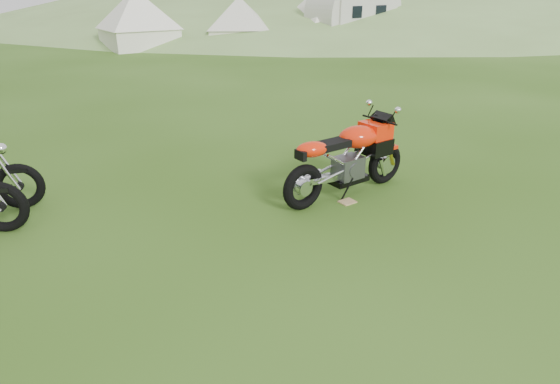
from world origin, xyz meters
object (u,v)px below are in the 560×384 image
object	(u,v)px
sport_motorcycle	(348,154)
tent_mid	(240,21)
tent_left	(138,20)
caravan	(354,20)
tent_right	(327,14)
plywood_board	(347,202)

from	to	relation	value
sport_motorcycle	tent_mid	xyz separation A→B (m)	(3.35, 18.53, 0.60)
tent_left	caravan	size ratio (longest dim) A/B	0.60
tent_right	plywood_board	bearing A→B (deg)	-120.99
tent_right	sport_motorcycle	bearing A→B (deg)	-121.03
plywood_board	caravan	size ratio (longest dim) A/B	0.04
caravan	tent_left	bearing A→B (deg)	152.06
caravan	plywood_board	bearing A→B (deg)	-136.95
sport_motorcycle	tent_left	bearing A→B (deg)	78.00
sport_motorcycle	plywood_board	size ratio (longest dim) A/B	9.60
plywood_board	caravan	distance (m)	20.22
tent_left	tent_right	distance (m)	9.61
sport_motorcycle	caravan	xyz separation A→B (m)	(9.26, 17.64, 0.58)
plywood_board	tent_left	size ratio (longest dim) A/B	0.07
plywood_board	tent_left	distance (m)	19.61
plywood_board	tent_right	size ratio (longest dim) A/B	0.06
plywood_board	tent_right	xyz separation A→B (m)	(8.15, 18.68, 1.47)
tent_left	tent_mid	bearing A→B (deg)	-23.42
tent_left	tent_mid	size ratio (longest dim) A/B	1.09
tent_mid	tent_right	bearing A→B (deg)	16.33
sport_motorcycle	tent_mid	bearing A→B (deg)	63.25
plywood_board	tent_mid	bearing A→B (deg)	79.62
plywood_board	tent_mid	distance (m)	19.13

